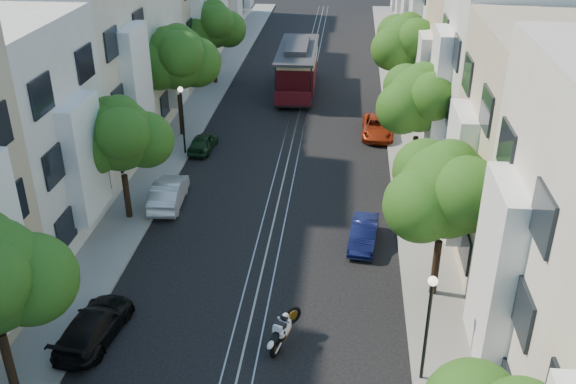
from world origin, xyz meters
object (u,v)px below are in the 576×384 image
(parked_car_w_near, at_px, (94,325))
(parked_car_w_far, at_px, (203,142))
(tree_w_d, at_px, (213,26))
(parked_car_w_mid, at_px, (169,193))
(tree_e_c, at_px, (421,100))
(tree_w_c, at_px, (178,59))
(tree_w_b, at_px, (120,137))
(cable_car, at_px, (297,66))
(lamp_east, at_px, (429,314))
(lamp_west, at_px, (182,110))
(sportbike_rider, at_px, (283,329))
(tree_e_d, at_px, (407,43))
(parked_car_e_mid, at_px, (364,234))
(parked_car_e_far, at_px, (378,127))
(tree_e_b, at_px, (447,193))

(parked_car_w_near, xyz_separation_m, parked_car_w_far, (0.26, 17.65, -0.06))
(tree_w_d, distance_m, parked_car_w_far, 14.00)
(parked_car_w_near, bearing_deg, parked_car_w_mid, -83.55)
(tree_e_c, relative_size, tree_w_c, 0.92)
(tree_w_b, bearing_deg, cable_car, 72.05)
(tree_e_c, xyz_separation_m, lamp_east, (-0.96, -15.98, -1.75))
(tree_w_b, relative_size, lamp_west, 1.51)
(tree_e_c, bearing_deg, lamp_east, -93.44)
(sportbike_rider, bearing_deg, cable_car, 116.93)
(tree_w_c, height_order, cable_car, tree_w_c)
(cable_car, height_order, parked_car_w_mid, cable_car)
(lamp_east, height_order, parked_car_w_far, lamp_east)
(tree_e_d, xyz_separation_m, cable_car, (-7.76, 3.49, -2.80))
(tree_e_c, relative_size, parked_car_w_far, 2.05)
(sportbike_rider, height_order, parked_car_e_mid, sportbike_rider)
(cable_car, bearing_deg, tree_e_c, -62.45)
(tree_w_c, bearing_deg, parked_car_w_far, -51.79)
(tree_e_d, xyz_separation_m, sportbike_rider, (-5.85, -25.70, -4.10))
(parked_car_e_far, bearing_deg, parked_car_w_near, -116.26)
(tree_w_c, xyz_separation_m, parked_car_w_near, (1.54, -19.94, -4.46))
(tree_e_b, distance_m, parked_car_w_near, 14.07)
(tree_e_c, height_order, parked_car_e_far, tree_e_c)
(lamp_east, bearing_deg, parked_car_e_mid, 102.34)
(lamp_east, distance_m, cable_car, 31.23)
(tree_e_b, distance_m, cable_car, 26.78)
(tree_e_d, relative_size, lamp_west, 1.65)
(cable_car, bearing_deg, parked_car_w_far, -112.97)
(sportbike_rider, height_order, parked_car_w_mid, parked_car_w_mid)
(parked_car_w_mid, bearing_deg, parked_car_e_mid, 160.10)
(tree_e_c, height_order, parked_car_w_near, tree_e_c)
(tree_w_d, distance_m, parked_car_e_mid, 26.30)
(parked_car_e_far, bearing_deg, tree_w_c, -173.22)
(lamp_east, xyz_separation_m, parked_car_w_near, (-11.90, 1.04, -2.24))
(parked_car_e_far, bearing_deg, lamp_west, -159.07)
(tree_w_b, height_order, lamp_west, tree_w_b)
(tree_e_b, bearing_deg, parked_car_w_far, 132.58)
(parked_car_w_near, distance_m, parked_car_w_mid, 10.62)
(tree_e_b, xyz_separation_m, parked_car_w_far, (-12.60, 13.72, -4.19))
(tree_e_d, bearing_deg, lamp_west, -146.50)
(sportbike_rider, xyz_separation_m, parked_car_e_far, (4.00, 20.91, -0.18))
(tree_e_d, xyz_separation_m, parked_car_w_far, (-12.60, -8.28, -4.32))
(tree_w_d, height_order, lamp_east, tree_w_d)
(tree_w_c, height_order, tree_w_d, tree_w_c)
(tree_e_b, bearing_deg, parked_car_e_mid, 127.64)
(parked_car_e_far, bearing_deg, parked_car_e_mid, -93.04)
(tree_e_b, height_order, tree_e_c, tree_e_b)
(tree_e_b, height_order, tree_w_c, tree_w_c)
(sportbike_rider, relative_size, parked_car_w_far, 0.58)
(tree_w_c, distance_m, cable_car, 11.97)
(tree_e_c, bearing_deg, lamp_west, 171.51)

